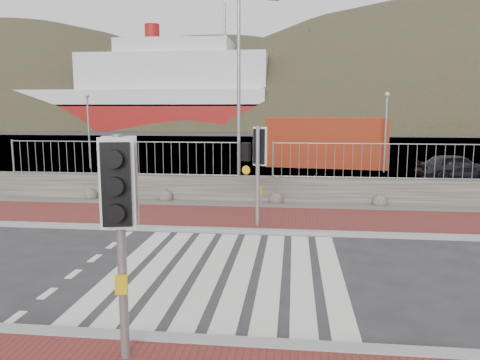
# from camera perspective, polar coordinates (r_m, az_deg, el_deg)

# --- Properties ---
(ground) EXTENTS (220.00, 220.00, 0.00)m
(ground) POSITION_cam_1_polar(r_m,az_deg,el_deg) (9.63, -1.65, -11.10)
(ground) COLOR #28282B
(ground) RESTS_ON ground
(sidewalk_far) EXTENTS (40.00, 3.00, 0.08)m
(sidewalk_far) POSITION_cam_1_polar(r_m,az_deg,el_deg) (13.91, 1.01, -4.72)
(sidewalk_far) COLOR maroon
(sidewalk_far) RESTS_ON ground
(kerb_near) EXTENTS (40.00, 0.25, 0.12)m
(kerb_near) POSITION_cam_1_polar(r_m,az_deg,el_deg) (6.89, -5.41, -19.04)
(kerb_near) COLOR gray
(kerb_near) RESTS_ON ground
(kerb_far) EXTENTS (40.00, 0.25, 0.12)m
(kerb_far) POSITION_cam_1_polar(r_m,az_deg,el_deg) (12.46, 0.33, -6.26)
(kerb_far) COLOR gray
(kerb_far) RESTS_ON ground
(zebra_crossing) EXTENTS (4.62, 5.60, 0.01)m
(zebra_crossing) POSITION_cam_1_polar(r_m,az_deg,el_deg) (9.62, -1.65, -11.06)
(zebra_crossing) COLOR silver
(zebra_crossing) RESTS_ON ground
(gravel_strip) EXTENTS (40.00, 1.50, 0.06)m
(gravel_strip) POSITION_cam_1_polar(r_m,az_deg,el_deg) (15.85, 1.71, -3.10)
(gravel_strip) COLOR #59544C
(gravel_strip) RESTS_ON ground
(stone_wall) EXTENTS (40.00, 0.60, 0.90)m
(stone_wall) POSITION_cam_1_polar(r_m,az_deg,el_deg) (16.56, 1.95, -1.12)
(stone_wall) COLOR #48433B
(stone_wall) RESTS_ON ground
(railing) EXTENTS (18.07, 0.07, 1.22)m
(railing) POSITION_cam_1_polar(r_m,az_deg,el_deg) (16.23, 1.93, 3.56)
(railing) COLOR gray
(railing) RESTS_ON stone_wall
(quay) EXTENTS (120.00, 40.00, 0.50)m
(quay) POSITION_cam_1_polar(r_m,az_deg,el_deg) (37.03, 4.53, 3.55)
(quay) COLOR #4C4C4F
(quay) RESTS_ON ground
(water) EXTENTS (220.00, 50.00, 0.05)m
(water) POSITION_cam_1_polar(r_m,az_deg,el_deg) (71.95, 5.55, 5.97)
(water) COLOR #3F4C54
(water) RESTS_ON ground
(ferry) EXTENTS (50.00, 16.00, 20.00)m
(ferry) POSITION_cam_1_polar(r_m,az_deg,el_deg) (81.16, -12.27, 9.90)
(ferry) COLOR maroon
(ferry) RESTS_ON ground
(hills_backdrop) EXTENTS (254.00, 90.00, 100.00)m
(hills_backdrop) POSITION_cam_1_polar(r_m,az_deg,el_deg) (100.52, 9.50, -6.69)
(hills_backdrop) COLOR #2D2F1C
(hills_backdrop) RESTS_ON ground
(traffic_signal_near) EXTENTS (0.47, 0.34, 2.95)m
(traffic_signal_near) POSITION_cam_1_polar(r_m,az_deg,el_deg) (5.92, -14.46, -2.44)
(traffic_signal_near) COLOR gray
(traffic_signal_near) RESTS_ON ground
(traffic_signal_far) EXTENTS (0.69, 0.42, 2.80)m
(traffic_signal_far) POSITION_cam_1_polar(r_m,az_deg,el_deg) (12.63, 2.02, 3.06)
(traffic_signal_far) COLOR gray
(traffic_signal_far) RESTS_ON ground
(streetlight) EXTENTS (1.50, 0.62, 7.27)m
(streetlight) POSITION_cam_1_polar(r_m,az_deg,el_deg) (17.23, 0.26, 11.42)
(streetlight) COLOR gray
(streetlight) RESTS_ON ground
(shipping_container) EXTENTS (7.00, 3.68, 2.78)m
(shipping_container) POSITION_cam_1_polar(r_m,az_deg,el_deg) (27.44, 10.55, 4.59)
(shipping_container) COLOR maroon
(shipping_container) RESTS_ON ground
(car_a) EXTENTS (3.75, 2.16, 1.20)m
(car_a) POSITION_cam_1_polar(r_m,az_deg,el_deg) (24.12, 24.74, 1.51)
(car_a) COLOR black
(car_a) RESTS_ON ground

